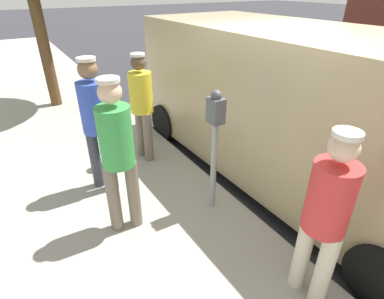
# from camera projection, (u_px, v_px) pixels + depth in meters

# --- Properties ---
(ground_plane) EXTENTS (80.00, 80.00, 0.00)m
(ground_plane) POSITION_uv_depth(u_px,v_px,m) (281.00, 180.00, 4.63)
(ground_plane) COLOR #2D2D33
(sidewalk_slab) EXTENTS (5.00, 32.00, 0.15)m
(sidewalk_slab) POSITION_uv_depth(u_px,v_px,m) (28.00, 280.00, 2.99)
(sidewalk_slab) COLOR #9E998E
(sidewalk_slab) RESTS_ON ground
(parking_meter_near) EXTENTS (0.14, 0.18, 1.52)m
(parking_meter_near) POSITION_uv_depth(u_px,v_px,m) (215.00, 132.00, 3.38)
(parking_meter_near) COLOR gray
(parking_meter_near) RESTS_ON sidewalk_slab
(pedestrian_in_yellow) EXTENTS (0.34, 0.36, 1.65)m
(pedestrian_in_yellow) POSITION_uv_depth(u_px,v_px,m) (142.00, 102.00, 4.51)
(pedestrian_in_yellow) COLOR #726656
(pedestrian_in_yellow) RESTS_ON sidewalk_slab
(pedestrian_in_red) EXTENTS (0.34, 0.36, 1.63)m
(pedestrian_in_red) POSITION_uv_depth(u_px,v_px,m) (326.00, 213.00, 2.35)
(pedestrian_in_red) COLOR beige
(pedestrian_in_red) RESTS_ON sidewalk_slab
(pedestrian_in_green) EXTENTS (0.36, 0.34, 1.75)m
(pedestrian_in_green) POSITION_uv_depth(u_px,v_px,m) (117.00, 150.00, 3.08)
(pedestrian_in_green) COLOR #726656
(pedestrian_in_green) RESTS_ON sidewalk_slab
(pedestrian_in_blue) EXTENTS (0.34, 0.34, 1.76)m
(pedestrian_in_blue) POSITION_uv_depth(u_px,v_px,m) (96.00, 119.00, 3.76)
(pedestrian_in_blue) COLOR #383D47
(pedestrian_in_blue) RESTS_ON sidewalk_slab
(parked_van) EXTENTS (2.23, 5.24, 2.15)m
(parked_van) POSITION_uv_depth(u_px,v_px,m) (293.00, 104.00, 4.26)
(parked_van) COLOR tan
(parked_van) RESTS_ON ground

